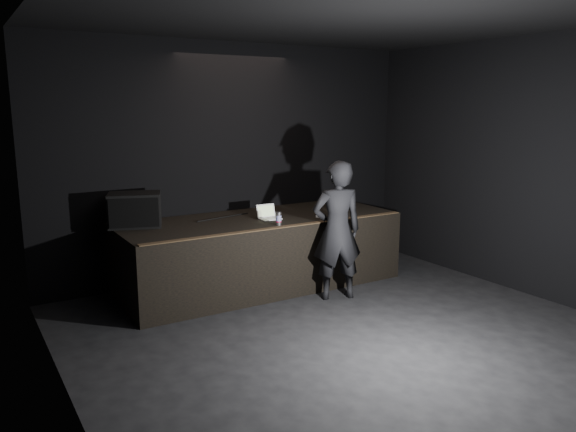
% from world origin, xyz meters
% --- Properties ---
extents(ground, '(7.00, 7.00, 0.00)m').
position_xyz_m(ground, '(0.00, 0.00, 0.00)').
color(ground, black).
rests_on(ground, ground).
extents(room_walls, '(6.10, 7.10, 3.52)m').
position_xyz_m(room_walls, '(0.00, 0.00, 2.02)').
color(room_walls, black).
rests_on(room_walls, ground).
extents(stage_riser, '(4.00, 1.50, 1.00)m').
position_xyz_m(stage_riser, '(0.00, 2.73, 0.50)').
color(stage_riser, black).
rests_on(stage_riser, ground).
extents(riser_lip, '(3.92, 0.10, 0.01)m').
position_xyz_m(riser_lip, '(0.00, 2.02, 1.01)').
color(riser_lip, brown).
rests_on(riser_lip, stage_riser).
extents(stage_monitor, '(0.79, 0.68, 0.45)m').
position_xyz_m(stage_monitor, '(-1.67, 3.09, 1.22)').
color(stage_monitor, black).
rests_on(stage_monitor, stage_riser).
extents(cable, '(0.88, 0.21, 0.02)m').
position_xyz_m(cable, '(-0.44, 3.00, 1.01)').
color(cable, black).
rests_on(cable, stage_riser).
extents(laptop, '(0.29, 0.26, 0.20)m').
position_xyz_m(laptop, '(0.08, 2.61, 1.05)').
color(laptop, white).
rests_on(laptop, stage_riser).
extents(beer_can, '(0.08, 0.08, 0.18)m').
position_xyz_m(beer_can, '(-0.01, 2.16, 1.09)').
color(beer_can, silver).
rests_on(beer_can, stage_riser).
extents(plastic_cup, '(0.09, 0.09, 0.11)m').
position_xyz_m(plastic_cup, '(0.07, 2.79, 1.06)').
color(plastic_cup, white).
rests_on(plastic_cup, stage_riser).
extents(wii_remote, '(0.10, 0.15, 0.03)m').
position_xyz_m(wii_remote, '(0.76, 2.28, 1.01)').
color(wii_remote, silver).
rests_on(wii_remote, stage_riser).
extents(person, '(0.78, 0.63, 1.87)m').
position_xyz_m(person, '(0.63, 1.71, 0.94)').
color(person, black).
rests_on(person, ground).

